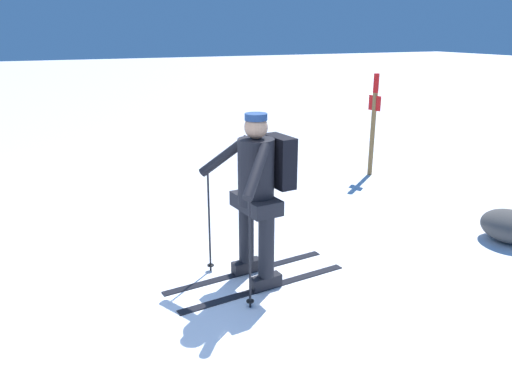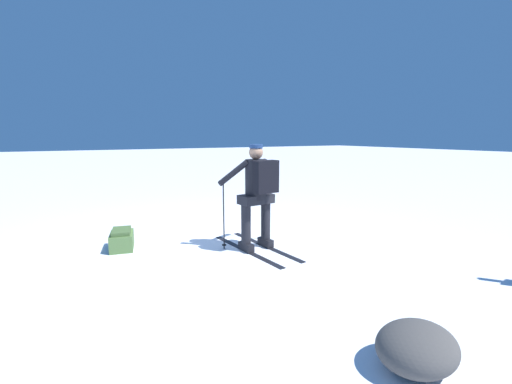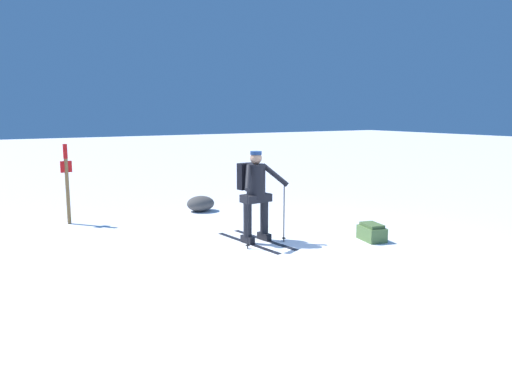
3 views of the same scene
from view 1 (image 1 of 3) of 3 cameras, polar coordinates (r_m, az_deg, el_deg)
ground_plane at (r=4.35m, az=-6.00°, el=-14.92°), size 80.00×80.00×0.00m
skier at (r=4.65m, az=0.32°, el=0.45°), size 0.99×1.84×1.65m
trail_marker at (r=8.50m, az=13.31°, el=8.43°), size 0.24×0.09×1.68m
rock_boulder at (r=6.51m, az=26.94°, el=-3.49°), size 0.66×0.56×0.36m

